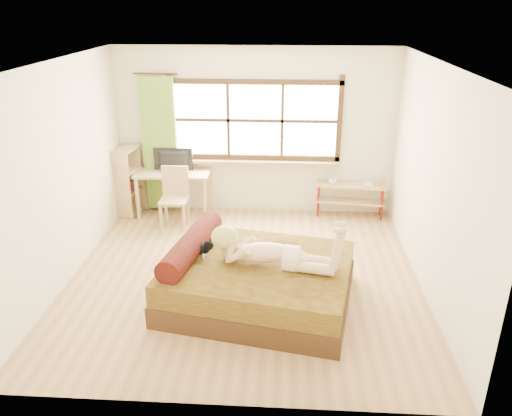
# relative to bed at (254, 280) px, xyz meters

# --- Properties ---
(floor) EXTENTS (4.50, 4.50, 0.00)m
(floor) POSITION_rel_bed_xyz_m (-0.16, 0.56, -0.29)
(floor) COLOR #9E754C
(floor) RESTS_ON ground
(ceiling) EXTENTS (4.50, 4.50, 0.00)m
(ceiling) POSITION_rel_bed_xyz_m (-0.16, 0.56, 2.41)
(ceiling) COLOR white
(ceiling) RESTS_ON wall_back
(wall_back) EXTENTS (4.50, 0.00, 4.50)m
(wall_back) POSITION_rel_bed_xyz_m (-0.16, 2.81, 1.06)
(wall_back) COLOR silver
(wall_back) RESTS_ON floor
(wall_front) EXTENTS (4.50, 0.00, 4.50)m
(wall_front) POSITION_rel_bed_xyz_m (-0.16, -1.69, 1.06)
(wall_front) COLOR silver
(wall_front) RESTS_ON floor
(wall_left) EXTENTS (0.00, 4.50, 4.50)m
(wall_left) POSITION_rel_bed_xyz_m (-2.41, 0.56, 1.06)
(wall_left) COLOR silver
(wall_left) RESTS_ON floor
(wall_right) EXTENTS (0.00, 4.50, 4.50)m
(wall_right) POSITION_rel_bed_xyz_m (2.09, 0.56, 1.06)
(wall_right) COLOR silver
(wall_right) RESTS_ON floor
(window) EXTENTS (2.80, 0.16, 1.46)m
(window) POSITION_rel_bed_xyz_m (-0.16, 2.78, 1.22)
(window) COLOR #FFEDBF
(window) RESTS_ON wall_back
(curtain) EXTENTS (0.55, 0.10, 2.20)m
(curtain) POSITION_rel_bed_xyz_m (-1.71, 2.69, 0.86)
(curtain) COLOR #537E22
(curtain) RESTS_ON wall_back
(bed) EXTENTS (2.39, 2.06, 0.80)m
(bed) POSITION_rel_bed_xyz_m (0.00, 0.00, 0.00)
(bed) COLOR black
(bed) RESTS_ON floor
(woman) EXTENTS (1.53, 0.70, 0.63)m
(woman) POSITION_rel_bed_xyz_m (0.20, -0.06, 0.56)
(woman) COLOR #E2B491
(woman) RESTS_ON bed
(kitten) EXTENTS (0.34, 0.18, 0.25)m
(kitten) POSITION_rel_bed_xyz_m (-0.67, 0.09, 0.37)
(kitten) COLOR black
(kitten) RESTS_ON bed
(desk) EXTENTS (1.20, 0.56, 0.75)m
(desk) POSITION_rel_bed_xyz_m (-1.50, 2.51, 0.36)
(desk) COLOR tan
(desk) RESTS_ON floor
(monitor) EXTENTS (0.64, 0.09, 0.37)m
(monitor) POSITION_rel_bed_xyz_m (-1.50, 2.56, 0.65)
(monitor) COLOR black
(monitor) RESTS_ON desk
(chair) EXTENTS (0.42, 0.42, 0.94)m
(chair) POSITION_rel_bed_xyz_m (-1.40, 2.15, 0.24)
(chair) COLOR tan
(chair) RESTS_ON floor
(pipe_shelf) EXTENTS (1.14, 0.40, 0.64)m
(pipe_shelf) POSITION_rel_bed_xyz_m (1.42, 2.63, 0.13)
(pipe_shelf) COLOR tan
(pipe_shelf) RESTS_ON floor
(cup) EXTENTS (0.15, 0.15, 0.11)m
(cup) POSITION_rel_bed_xyz_m (1.11, 2.63, 0.33)
(cup) COLOR gray
(cup) RESTS_ON pipe_shelf
(book) EXTENTS (0.17, 0.22, 0.02)m
(book) POSITION_rel_bed_xyz_m (1.61, 2.63, 0.28)
(book) COLOR gray
(book) RESTS_ON pipe_shelf
(bookshelf) EXTENTS (0.36, 0.53, 1.14)m
(bookshelf) POSITION_rel_bed_xyz_m (-2.24, 2.52, 0.29)
(bookshelf) COLOR tan
(bookshelf) RESTS_ON floor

